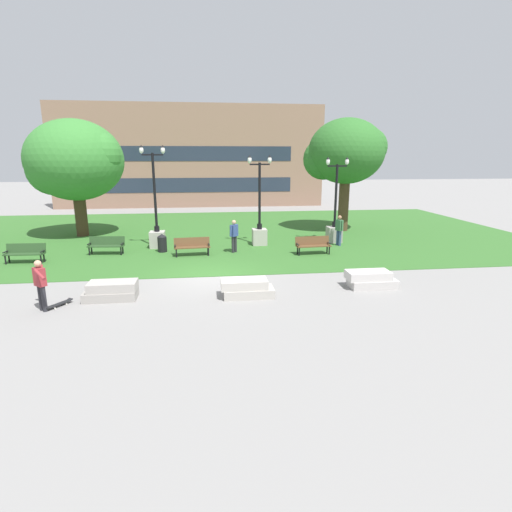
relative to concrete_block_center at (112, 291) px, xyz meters
The scene contains 20 objects.
ground_plane 4.16m from the concrete_block_center, 33.41° to the left, with size 140.00×140.00×0.00m, color gray.
grass_lawn 12.76m from the concrete_block_center, 74.26° to the left, with size 40.00×20.00×0.02m, color #336628.
concrete_block_center is the anchor object (origin of this frame).
concrete_block_left 4.76m from the concrete_block_center, ahead, with size 1.89×0.90×0.64m.
concrete_block_right 9.61m from the concrete_block_center, ahead, with size 1.92×0.90×0.64m.
person_skateboarder 2.26m from the concrete_block_center, 156.28° to the right, with size 0.85×1.31×1.71m.
skateboard 1.73m from the concrete_block_center, 161.98° to the right, with size 0.73×0.96×0.14m.
park_bench_near_left 7.17m from the concrete_block_center, 104.40° to the left, with size 1.84×0.69×0.90m.
park_bench_near_right 6.66m from the concrete_block_center, 66.95° to the left, with size 1.84×0.68×0.90m.
park_bench_far_left 7.64m from the concrete_block_center, 132.69° to the left, with size 1.82×0.61×0.90m.
park_bench_far_right 10.46m from the concrete_block_center, 32.95° to the left, with size 1.83×0.64×0.90m.
lamp_post_center 8.25m from the concrete_block_center, 85.49° to the left, with size 1.32×0.80×5.48m.
lamp_post_left 10.44m from the concrete_block_center, 52.54° to the left, with size 1.32×0.80×4.98m.
lamp_post_right 13.71m from the concrete_block_center, 38.09° to the left, with size 1.32×0.80×4.88m.
tree_near_right 18.06m from the concrete_block_center, 44.18° to the left, with size 5.19×4.94×7.33m.
tree_far_right 13.79m from the concrete_block_center, 110.40° to the left, with size 6.02×5.73×7.12m.
trash_bin 7.19m from the concrete_block_center, 81.89° to the left, with size 0.49×0.49×0.96m.
person_bystander_near_lawn 13.13m from the concrete_block_center, 34.94° to the left, with size 0.37×0.61×1.71m.
person_bystander_far_lawn 8.13m from the concrete_block_center, 53.91° to the left, with size 0.54×0.62×1.71m.
building_facade_distant 27.24m from the concrete_block_center, 85.91° to the left, with size 26.35×1.03×9.88m.
Camera 1 is at (-0.00, -16.15, 4.90)m, focal length 28.00 mm.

